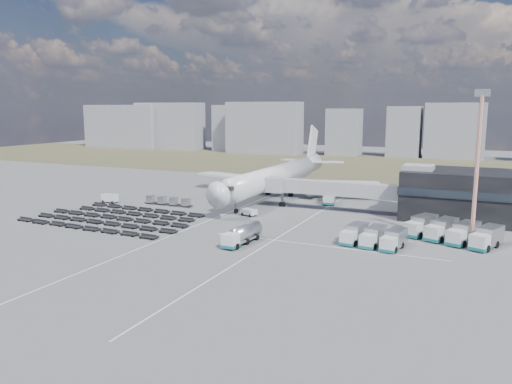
% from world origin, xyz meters
% --- Properties ---
extents(ground, '(420.00, 420.00, 0.00)m').
position_xyz_m(ground, '(0.00, 0.00, 0.00)').
color(ground, '#565659').
rests_on(ground, ground).
extents(grass_strip, '(420.00, 90.00, 0.01)m').
position_xyz_m(grass_strip, '(0.00, 110.00, 0.01)').
color(grass_strip, '#4B432D').
rests_on(grass_strip, ground).
extents(lane_markings, '(47.12, 110.00, 0.01)m').
position_xyz_m(lane_markings, '(9.77, 3.00, 0.01)').
color(lane_markings, silver).
rests_on(lane_markings, ground).
extents(terminal, '(30.40, 16.40, 11.00)m').
position_xyz_m(terminal, '(47.77, 23.96, 5.25)').
color(terminal, black).
rests_on(terminal, ground).
extents(jet_bridge, '(30.30, 3.80, 7.05)m').
position_xyz_m(jet_bridge, '(15.90, 20.42, 5.05)').
color(jet_bridge, '#939399').
rests_on(jet_bridge, ground).
extents(airliner, '(51.59, 64.53, 17.62)m').
position_xyz_m(airliner, '(0.00, 32.38, 5.29)').
color(airliner, silver).
rests_on(airliner, ground).
extents(skyline, '(323.87, 25.99, 25.54)m').
position_xyz_m(skyline, '(-24.94, 151.22, 11.41)').
color(skyline, gray).
rests_on(skyline, ground).
extents(fuel_tanker, '(3.29, 9.86, 3.13)m').
position_xyz_m(fuel_tanker, '(11.99, -12.36, 1.56)').
color(fuel_tanker, silver).
rests_on(fuel_tanker, ground).
extents(pushback_tug, '(3.69, 2.81, 1.47)m').
position_xyz_m(pushback_tug, '(3.58, 8.00, 0.74)').
color(pushback_tug, silver).
rests_on(pushback_tug, ground).
extents(utility_van, '(3.99, 1.96, 2.11)m').
position_xyz_m(utility_van, '(-33.45, 7.38, 1.06)').
color(utility_van, silver).
rests_on(utility_van, ground).
extents(catering_truck, '(4.03, 6.97, 3.01)m').
position_xyz_m(catering_truck, '(15.15, 28.49, 1.54)').
color(catering_truck, silver).
rests_on(catering_truck, ground).
extents(service_trucks_near, '(10.32, 8.44, 2.83)m').
position_xyz_m(service_trucks_near, '(32.37, -4.29, 1.54)').
color(service_trucks_near, silver).
rests_on(service_trucks_near, ground).
extents(service_trucks_far, '(16.26, 12.65, 3.19)m').
position_xyz_m(service_trucks_far, '(44.10, 4.19, 1.73)').
color(service_trucks_far, silver).
rests_on(service_trucks_far, ground).
extents(uld_row, '(12.51, 1.81, 1.73)m').
position_xyz_m(uld_row, '(-18.69, 10.38, 1.04)').
color(uld_row, black).
rests_on(uld_row, ground).
extents(baggage_dollies, '(35.75, 21.01, 0.80)m').
position_xyz_m(baggage_dollies, '(-19.78, -6.76, 0.40)').
color(baggage_dollies, black).
rests_on(baggage_dollies, ground).
extents(floodlight_mast, '(2.40, 1.98, 25.65)m').
position_xyz_m(floodlight_mast, '(47.26, 3.23, 12.86)').
color(floodlight_mast, red).
rests_on(floodlight_mast, ground).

